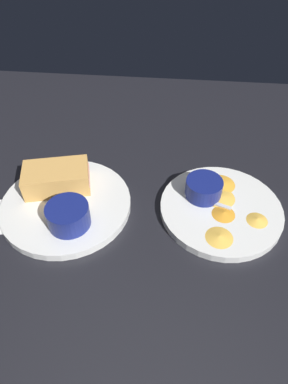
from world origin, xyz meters
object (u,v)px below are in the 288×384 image
(spoon_by_dark_ramekin, at_px, (73,199))
(sandwich_half_near, at_px, (57,178))
(ramekin_light_gravy, at_px, (204,188))
(plate_sandwich_main, at_px, (66,204))
(ramekin_dark_sauce, at_px, (68,215))
(spoon_by_gravy_ramekin, at_px, (197,197))
(plate_chips_companion, at_px, (221,209))

(spoon_by_dark_ramekin, bearing_deg, sandwich_half_near, 138.37)
(spoon_by_dark_ramekin, relative_size, ramekin_light_gravy, 1.36)
(plate_sandwich_main, bearing_deg, ramekin_light_gravy, 9.93)
(ramekin_dark_sauce, distance_m, spoon_by_gravy_ramekin, 0.25)
(spoon_by_gravy_ramekin, bearing_deg, plate_chips_companion, -20.42)
(ramekin_dark_sauce, relative_size, spoon_by_dark_ramekin, 0.79)
(sandwich_half_near, distance_m, ramekin_light_gravy, 0.30)
(plate_sandwich_main, xyz_separation_m, ramekin_dark_sauce, (0.02, -0.05, 0.03))
(sandwich_half_near, height_order, plate_chips_companion, sandwich_half_near)
(plate_chips_companion, relative_size, spoon_by_gravy_ramekin, 2.46)
(plate_sandwich_main, distance_m, sandwich_half_near, 0.06)
(ramekin_dark_sauce, relative_size, plate_chips_companion, 0.33)
(sandwich_half_near, xyz_separation_m, ramekin_dark_sauce, (0.05, -0.09, -0.00))
(spoon_by_dark_ramekin, height_order, spoon_by_gravy_ramekin, same)
(spoon_by_dark_ramekin, height_order, plate_chips_companion, spoon_by_dark_ramekin)
(sandwich_half_near, relative_size, spoon_by_gravy_ramekin, 1.49)
(sandwich_half_near, xyz_separation_m, plate_chips_companion, (0.33, -0.02, -0.03))
(plate_sandwich_main, height_order, sandwich_half_near, sandwich_half_near)
(plate_chips_companion, bearing_deg, ramekin_light_gravy, 140.19)
(ramekin_light_gravy, xyz_separation_m, spoon_by_gravy_ramekin, (-0.01, -0.01, -0.02))
(spoon_by_dark_ramekin, xyz_separation_m, spoon_by_gravy_ramekin, (0.25, 0.03, 0.00))
(sandwich_half_near, bearing_deg, spoon_by_gravy_ramekin, -1.24)
(spoon_by_gravy_ramekin, bearing_deg, ramekin_light_gravy, 47.78)
(plate_sandwich_main, height_order, spoon_by_dark_ramekin, spoon_by_dark_ramekin)
(ramekin_light_gravy, bearing_deg, spoon_by_gravy_ramekin, -132.22)
(spoon_by_dark_ramekin, bearing_deg, ramekin_dark_sauce, -81.19)
(ramekin_light_gravy, relative_size, spoon_by_gravy_ramekin, 0.75)
(spoon_by_dark_ramekin, bearing_deg, plate_chips_companion, 2.27)
(plate_sandwich_main, xyz_separation_m, plate_chips_companion, (0.31, 0.02, 0.00))
(ramekin_dark_sauce, height_order, spoon_by_gravy_ramekin, ramekin_dark_sauce)
(ramekin_dark_sauce, distance_m, plate_chips_companion, 0.30)
(plate_sandwich_main, xyz_separation_m, spoon_by_gravy_ramekin, (0.26, 0.04, 0.01))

